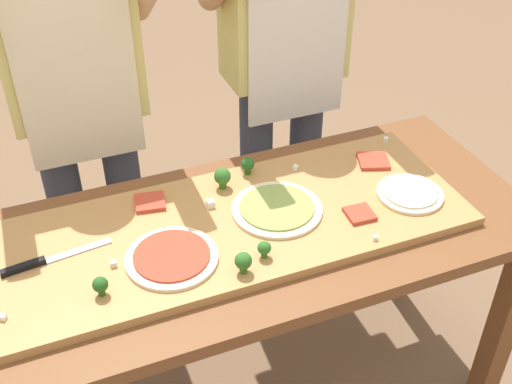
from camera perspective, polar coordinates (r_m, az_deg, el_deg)
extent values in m
cube|color=brown|center=(2.19, 21.14, -10.96)|extent=(0.07, 0.07, 0.73)
cube|color=brown|center=(2.49, 13.02, -2.28)|extent=(0.07, 0.07, 0.73)
cube|color=brown|center=(1.75, -2.13, -4.15)|extent=(1.70, 0.69, 0.04)
cube|color=#B27F47|center=(1.75, -1.91, -2.96)|extent=(1.28, 0.48, 0.03)
cube|color=#B7BABF|center=(1.71, -15.51, -5.05)|extent=(0.17, 0.04, 0.00)
cube|color=black|center=(1.69, -20.05, -6.30)|extent=(0.11, 0.03, 0.02)
cylinder|color=beige|center=(1.88, 13.56, -0.17)|extent=(0.19, 0.19, 0.01)
cylinder|color=beige|center=(1.87, 13.60, 0.03)|extent=(0.16, 0.16, 0.01)
cylinder|color=beige|center=(1.63, -7.51, -5.83)|extent=(0.24, 0.24, 0.01)
cylinder|color=#BC3D28|center=(1.63, -7.53, -5.63)|extent=(0.19, 0.19, 0.01)
cylinder|color=beige|center=(1.77, 1.88, -1.55)|extent=(0.25, 0.25, 0.01)
cylinder|color=#899E4C|center=(1.77, 1.89, -1.34)|extent=(0.21, 0.21, 0.01)
cube|color=#BC3D28|center=(1.77, 9.23, -1.94)|extent=(0.08, 0.08, 0.01)
cube|color=#BC3D28|center=(1.99, 10.42, 2.75)|extent=(0.12, 0.12, 0.01)
cube|color=#BC3D28|center=(1.82, -9.44, -0.89)|extent=(0.10, 0.10, 0.01)
cylinder|color=#366618|center=(1.58, -1.13, -6.84)|extent=(0.02, 0.02, 0.02)
sphere|color=#2D6623|center=(1.56, -1.14, -6.15)|extent=(0.04, 0.04, 0.04)
cylinder|color=#366618|center=(1.86, -2.99, 0.70)|extent=(0.02, 0.02, 0.02)
sphere|color=#2D6623|center=(1.84, -3.01, 1.42)|extent=(0.05, 0.05, 0.05)
cylinder|color=#2C5915|center=(1.57, -13.60, -8.62)|extent=(0.02, 0.02, 0.02)
sphere|color=#23561E|center=(1.55, -13.72, -8.02)|extent=(0.04, 0.04, 0.04)
cylinder|color=#2C5915|center=(1.91, -0.74, 1.91)|extent=(0.02, 0.02, 0.02)
sphere|color=#23561E|center=(1.90, -0.75, 2.53)|extent=(0.04, 0.04, 0.04)
cylinder|color=#366618|center=(1.62, 0.74, -5.56)|extent=(0.02, 0.02, 0.02)
sphere|color=#2D6623|center=(1.61, 0.75, -4.99)|extent=(0.04, 0.04, 0.04)
cube|color=silver|center=(2.11, 11.50, 4.62)|extent=(0.02, 0.02, 0.01)
cube|color=silver|center=(1.93, 3.57, 2.20)|extent=(0.02, 0.02, 0.01)
cube|color=white|center=(1.70, 10.59, -4.03)|extent=(0.02, 0.02, 0.01)
cube|color=white|center=(1.79, -4.08, -1.04)|extent=(0.02, 0.02, 0.02)
cube|color=white|center=(1.58, -21.63, -10.34)|extent=(0.02, 0.02, 0.01)
cube|color=silver|center=(1.64, -12.61, -6.26)|extent=(0.02, 0.02, 0.02)
cylinder|color=#333847|center=(2.33, -16.03, -3.26)|extent=(0.12, 0.12, 0.90)
cylinder|color=#333847|center=(2.34, -11.26, -2.15)|extent=(0.12, 0.12, 0.90)
cube|color=#D1C670|center=(1.97, -16.70, 13.83)|extent=(0.40, 0.20, 0.55)
cube|color=beige|center=(1.90, -15.79, 10.44)|extent=(0.34, 0.01, 0.60)
cylinder|color=#333847|center=(2.44, 0.02, 0.53)|extent=(0.12, 0.12, 0.90)
cylinder|color=#333847|center=(2.51, 4.26, 1.53)|extent=(0.12, 0.12, 0.90)
cube|color=silver|center=(2.07, 3.82, 13.94)|extent=(0.34, 0.01, 0.60)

